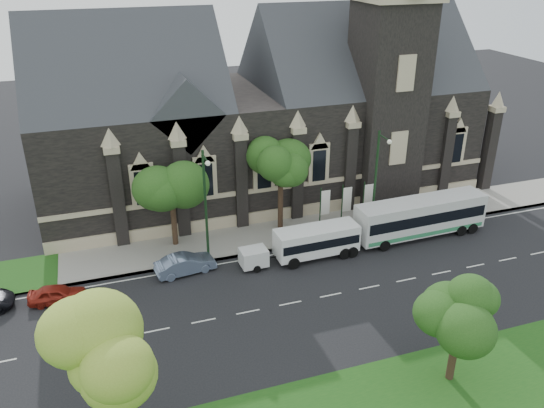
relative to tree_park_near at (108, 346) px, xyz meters
name	(u,v)px	position (x,y,z in m)	size (l,w,h in m)	color
ground	(290,303)	(11.77, 8.77, -6.42)	(160.00, 160.00, 0.00)	black
sidewalk	(250,238)	(11.77, 18.27, -6.34)	(80.00, 5.00, 0.15)	#9C958E
museum	(273,109)	(16.89, 27.55, 1.75)	(40.00, 17.70, 29.90)	black
tree_park_near	(108,346)	(0.00, 0.00, 0.00)	(4.42, 4.42, 8.56)	black
tree_park_east	(462,308)	(17.95, -0.55, -1.80)	(3.40, 3.40, 6.28)	black
tree_walk_right	(282,164)	(14.98, 19.48, -0.60)	(4.08, 4.08, 7.80)	black
tree_walk_left	(173,179)	(5.97, 19.47, -0.68)	(3.91, 3.91, 7.64)	black
street_lamp_near	(377,178)	(21.77, 15.86, -1.30)	(0.36, 1.88, 9.00)	#163319
street_lamp_mid	(206,202)	(7.77, 15.86, -1.30)	(0.36, 1.88, 9.00)	#163319
banner_flag_left	(323,205)	(18.06, 17.77, -4.03)	(0.90, 0.10, 4.00)	#163319
banner_flag_center	(345,202)	(20.06, 17.77, -4.03)	(0.90, 0.10, 4.00)	#163319
banner_flag_right	(366,199)	(22.06, 17.77, -4.03)	(0.90, 0.10, 4.00)	#163319
tour_coach	(421,217)	(25.28, 14.31, -4.61)	(11.37, 2.90, 3.30)	silver
shuttle_bus	(317,240)	(15.87, 13.93, -4.95)	(6.58, 2.44, 2.52)	white
box_trailer	(254,257)	(10.77, 13.99, -5.54)	(2.92, 1.71, 1.55)	silver
sedan	(185,264)	(5.78, 14.92, -5.68)	(1.55, 4.46, 1.47)	slate
car_far_red	(57,294)	(-3.15, 13.99, -5.78)	(1.51, 3.76, 1.28)	maroon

